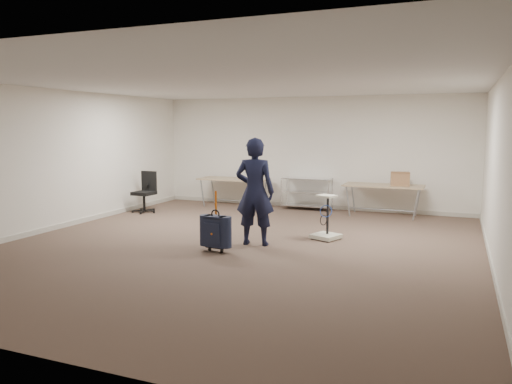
% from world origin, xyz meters
% --- Properties ---
extents(ground, '(9.00, 9.00, 0.00)m').
position_xyz_m(ground, '(0.00, 0.00, 0.00)').
color(ground, '#4E3B2F').
rests_on(ground, ground).
extents(room_shell, '(8.00, 9.00, 9.00)m').
position_xyz_m(room_shell, '(0.00, 1.38, 0.05)').
color(room_shell, white).
rests_on(room_shell, ground).
extents(folding_table_left, '(1.80, 0.75, 0.73)m').
position_xyz_m(folding_table_left, '(-1.90, 3.95, 0.68)').
color(folding_table_left, '#93775A').
rests_on(folding_table_left, ground).
extents(folding_table_right, '(1.80, 0.75, 0.73)m').
position_xyz_m(folding_table_right, '(1.90, 3.95, 0.68)').
color(folding_table_right, '#93775A').
rests_on(folding_table_right, ground).
extents(wire_shelf, '(1.22, 0.47, 0.80)m').
position_xyz_m(wire_shelf, '(0.00, 4.20, 0.44)').
color(wire_shelf, silver).
rests_on(wire_shelf, ground).
extents(person, '(0.74, 0.55, 1.88)m').
position_xyz_m(person, '(0.22, 0.23, 0.94)').
color(person, black).
rests_on(person, ground).
extents(suitcase, '(0.39, 0.25, 1.02)m').
position_xyz_m(suitcase, '(-0.19, -0.49, 0.35)').
color(suitcase, '#161A32').
rests_on(suitcase, ground).
extents(office_chair, '(0.60, 0.60, 0.98)m').
position_xyz_m(office_chair, '(-3.52, 2.35, 0.30)').
color(office_chair, black).
rests_on(office_chair, ground).
extents(equipment_cart, '(0.58, 0.58, 0.82)m').
position_xyz_m(equipment_cart, '(1.27, 1.13, 0.22)').
color(equipment_cart, beige).
rests_on(equipment_cart, ground).
extents(cardboard_box, '(0.45, 0.37, 0.31)m').
position_xyz_m(cardboard_box, '(2.26, 3.96, 0.88)').
color(cardboard_box, '#895E40').
rests_on(cardboard_box, folding_table_right).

